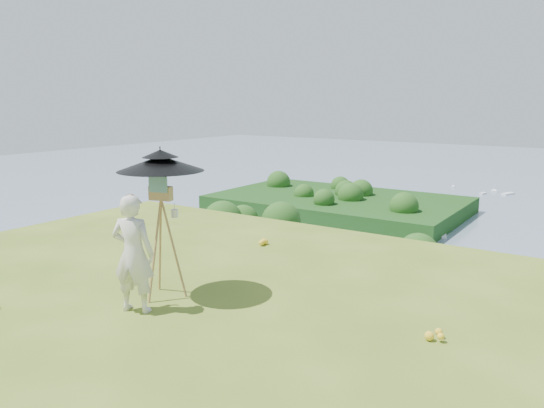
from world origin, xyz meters
The scene contains 8 objects.
ground centered at (0.00, 0.00, 0.00)m, with size 14.00×14.00×0.00m, color #4F6B1E.
peninsula centered at (-75.00, 155.00, -29.00)m, with size 90.00×60.00×12.00m, color #14360E, non-canonical shape.
slope_trees centered at (0.00, 35.00, -15.00)m, with size 110.00×50.00×6.00m, color #295519, non-canonical shape.
wildflowers centered at (0.00, 0.25, 0.06)m, with size 10.00×10.50×0.12m, color yellow, non-canonical shape.
painter centered at (-1.24, 1.32, 0.79)m, with size 0.58×0.38×1.59m, color silver.
field_easel centered at (-1.32, 1.93, 0.87)m, with size 0.66×0.66×1.75m, color #955E3E, non-canonical shape.
sun_umbrella centered at (-1.32, 1.96, 1.79)m, with size 1.20×1.20×0.71m, color black, non-canonical shape.
painter_cap centered at (-1.24, 1.32, 1.54)m, with size 0.18×0.21×0.10m, color #C86D71, non-canonical shape.
Camera 1 is at (3.99, -3.22, 2.77)m, focal length 35.00 mm.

